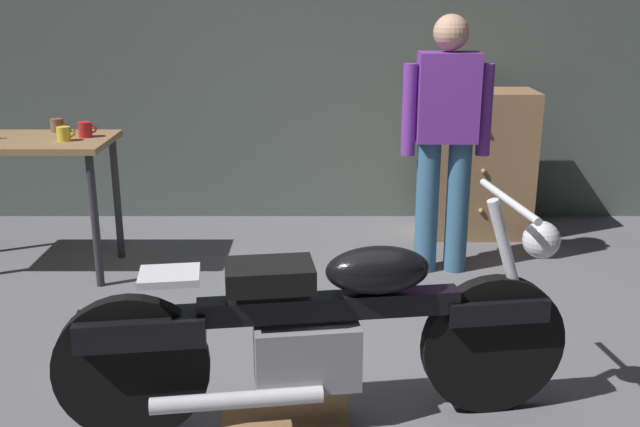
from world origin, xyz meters
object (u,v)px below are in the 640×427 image
at_px(motorcycle, 324,329).
at_px(wooden_dresser, 479,164).
at_px(mug_yellow_tall, 66,134).
at_px(mug_brown_stoneware, 59,125).
at_px(person_standing, 448,134).
at_px(mug_red_diner, 87,129).

bearing_deg(motorcycle, wooden_dresser, 57.82).
distance_m(mug_yellow_tall, mug_brown_stoneware, 0.34).
bearing_deg(mug_yellow_tall, person_standing, 2.21).
distance_m(wooden_dresser, mug_yellow_tall, 2.95).
bearing_deg(mug_red_diner, person_standing, -0.71).
distance_m(mug_red_diner, mug_brown_stoneware, 0.30).
relative_size(motorcycle, mug_red_diner, 18.33).
distance_m(motorcycle, mug_yellow_tall, 2.42).
xyz_separation_m(mug_yellow_tall, mug_brown_stoneware, (-0.15, 0.30, -0.00)).
xyz_separation_m(mug_red_diner, mug_brown_stoneware, (-0.24, 0.18, -0.01)).
relative_size(wooden_dresser, mug_brown_stoneware, 9.57).
xyz_separation_m(person_standing, mug_red_diner, (-2.31, 0.03, 0.02)).
relative_size(person_standing, mug_red_diner, 14.05).
xyz_separation_m(motorcycle, mug_red_diner, (-1.52, 1.86, 0.50)).
height_order(person_standing, mug_yellow_tall, person_standing).
height_order(person_standing, mug_brown_stoneware, person_standing).
xyz_separation_m(person_standing, mug_yellow_tall, (-2.41, -0.09, 0.02)).
height_order(wooden_dresser, mug_brown_stoneware, wooden_dresser).
bearing_deg(mug_brown_stoneware, person_standing, -4.72).
height_order(person_standing, mug_red_diner, person_standing).
relative_size(wooden_dresser, mug_yellow_tall, 9.59).
relative_size(person_standing, wooden_dresser, 1.52).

